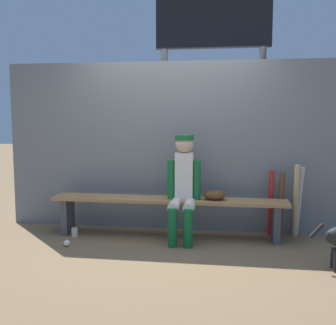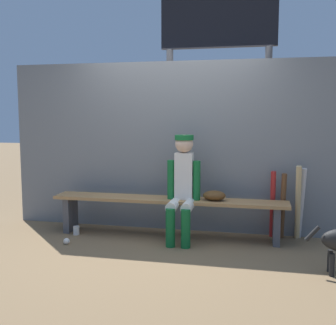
{
  "view_description": "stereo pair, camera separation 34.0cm",
  "coord_description": "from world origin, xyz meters",
  "px_view_note": "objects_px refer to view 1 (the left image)",
  "views": [
    {
      "loc": [
        0.77,
        -5.07,
        1.54
      ],
      "look_at": [
        0.0,
        0.0,
        0.94
      ],
      "focal_mm": 44.79,
      "sensor_mm": 36.0,
      "label": 1
    },
    {
      "loc": [
        1.1,
        -5.01,
        1.54
      ],
      "look_at": [
        0.0,
        0.0,
        0.94
      ],
      "focal_mm": 44.79,
      "sensor_mm": 36.0,
      "label": 2
    }
  ],
  "objects_px": {
    "bat_wood_dark": "(281,205)",
    "bat_wood_natural": "(296,201)",
    "dugout_bench": "(168,206)",
    "scoreboard": "(217,45)",
    "baseball_glove": "(215,195)",
    "cup_on_ground": "(75,232)",
    "player_seated": "(183,184)",
    "bat_aluminum_silver": "(299,202)",
    "cup_on_bench": "(183,195)",
    "bat_aluminum_red": "(271,203)",
    "baseball": "(67,243)"
  },
  "relations": [
    {
      "from": "bat_wood_dark",
      "to": "bat_wood_natural",
      "type": "bearing_deg",
      "value": -8.05
    },
    {
      "from": "dugout_bench",
      "to": "scoreboard",
      "type": "distance_m",
      "value": 2.5
    },
    {
      "from": "baseball_glove",
      "to": "cup_on_ground",
      "type": "xyz_separation_m",
      "value": [
        -1.75,
        -0.16,
        -0.5
      ]
    },
    {
      "from": "player_seated",
      "to": "baseball_glove",
      "type": "bearing_deg",
      "value": 16.23
    },
    {
      "from": "dugout_bench",
      "to": "scoreboard",
      "type": "bearing_deg",
      "value": 65.41
    },
    {
      "from": "bat_aluminum_silver",
      "to": "scoreboard",
      "type": "relative_size",
      "value": 0.25
    },
    {
      "from": "scoreboard",
      "to": "cup_on_bench",
      "type": "bearing_deg",
      "value": -106.27
    },
    {
      "from": "bat_aluminum_red",
      "to": "scoreboard",
      "type": "distance_m",
      "value": 2.42
    },
    {
      "from": "player_seated",
      "to": "cup_on_ground",
      "type": "distance_m",
      "value": 1.52
    },
    {
      "from": "player_seated",
      "to": "bat_wood_natural",
      "type": "xyz_separation_m",
      "value": [
        1.37,
        0.31,
        -0.23
      ]
    },
    {
      "from": "cup_on_bench",
      "to": "scoreboard",
      "type": "height_order",
      "value": "scoreboard"
    },
    {
      "from": "bat_aluminum_red",
      "to": "bat_wood_natural",
      "type": "distance_m",
      "value": 0.3
    },
    {
      "from": "bat_aluminum_red",
      "to": "bat_wood_natural",
      "type": "xyz_separation_m",
      "value": [
        0.3,
        -0.04,
        0.04
      ]
    },
    {
      "from": "baseball_glove",
      "to": "baseball",
      "type": "xyz_separation_m",
      "value": [
        -1.69,
        -0.55,
        -0.52
      ]
    },
    {
      "from": "cup_on_ground",
      "to": "bat_aluminum_silver",
      "type": "bearing_deg",
      "value": 8.23
    },
    {
      "from": "bat_wood_natural",
      "to": "cup_on_bench",
      "type": "bearing_deg",
      "value": -170.86
    },
    {
      "from": "baseball",
      "to": "bat_aluminum_silver",
      "type": "bearing_deg",
      "value": 16.33
    },
    {
      "from": "dugout_bench",
      "to": "baseball_glove",
      "type": "xyz_separation_m",
      "value": [
        0.58,
        0.0,
        0.16
      ]
    },
    {
      "from": "baseball",
      "to": "cup_on_bench",
      "type": "bearing_deg",
      "value": 22.34
    },
    {
      "from": "bat_wood_dark",
      "to": "cup_on_bench",
      "type": "distance_m",
      "value": 1.24
    },
    {
      "from": "cup_on_ground",
      "to": "baseball_glove",
      "type": "bearing_deg",
      "value": 5.17
    },
    {
      "from": "bat_aluminum_red",
      "to": "bat_wood_natural",
      "type": "height_order",
      "value": "bat_wood_natural"
    },
    {
      "from": "bat_wood_dark",
      "to": "bat_aluminum_silver",
      "type": "relative_size",
      "value": 0.91
    },
    {
      "from": "bat_aluminum_silver",
      "to": "cup_on_bench",
      "type": "relative_size",
      "value": 8.18
    },
    {
      "from": "baseball_glove",
      "to": "bat_wood_dark",
      "type": "xyz_separation_m",
      "value": [
        0.82,
        0.23,
        -0.14
      ]
    },
    {
      "from": "bat_wood_dark",
      "to": "bat_aluminum_silver",
      "type": "bearing_deg",
      "value": 4.46
    },
    {
      "from": "dugout_bench",
      "to": "cup_on_bench",
      "type": "xyz_separation_m",
      "value": [
        0.19,
        -0.02,
        0.16
      ]
    },
    {
      "from": "baseball_glove",
      "to": "dugout_bench",
      "type": "bearing_deg",
      "value": 180.0
    },
    {
      "from": "player_seated",
      "to": "cup_on_ground",
      "type": "relative_size",
      "value": 11.71
    },
    {
      "from": "baseball_glove",
      "to": "cup_on_ground",
      "type": "relative_size",
      "value": 2.55
    },
    {
      "from": "cup_on_bench",
      "to": "baseball",
      "type": "bearing_deg",
      "value": -157.66
    },
    {
      "from": "bat_aluminum_silver",
      "to": "bat_wood_dark",
      "type": "bearing_deg",
      "value": -175.54
    },
    {
      "from": "bat_aluminum_red",
      "to": "scoreboard",
      "type": "bearing_deg",
      "value": 128.63
    },
    {
      "from": "bat_aluminum_silver",
      "to": "cup_on_ground",
      "type": "bearing_deg",
      "value": -171.77
    },
    {
      "from": "bat_aluminum_red",
      "to": "dugout_bench",
      "type": "bearing_deg",
      "value": -169.11
    },
    {
      "from": "cup_on_ground",
      "to": "bat_aluminum_red",
      "type": "bearing_deg",
      "value": 9.37
    },
    {
      "from": "bat_wood_dark",
      "to": "cup_on_bench",
      "type": "xyz_separation_m",
      "value": [
        -1.21,
        -0.25,
        0.14
      ]
    },
    {
      "from": "dugout_bench",
      "to": "bat_wood_dark",
      "type": "bearing_deg",
      "value": 9.26
    },
    {
      "from": "bat_aluminum_silver",
      "to": "cup_on_ground",
      "type": "distance_m",
      "value": 2.84
    },
    {
      "from": "bat_wood_natural",
      "to": "baseball",
      "type": "bearing_deg",
      "value": -164.25
    },
    {
      "from": "player_seated",
      "to": "cup_on_bench",
      "type": "distance_m",
      "value": 0.18
    },
    {
      "from": "dugout_bench",
      "to": "bat_wood_dark",
      "type": "distance_m",
      "value": 1.41
    },
    {
      "from": "bat_wood_dark",
      "to": "cup_on_ground",
      "type": "bearing_deg",
      "value": -171.46
    },
    {
      "from": "bat_wood_natural",
      "to": "cup_on_bench",
      "type": "height_order",
      "value": "bat_wood_natural"
    },
    {
      "from": "baseball_glove",
      "to": "cup_on_ground",
      "type": "distance_m",
      "value": 1.82
    },
    {
      "from": "bat_wood_natural",
      "to": "player_seated",
      "type": "bearing_deg",
      "value": -167.18
    },
    {
      "from": "dugout_bench",
      "to": "baseball",
      "type": "distance_m",
      "value": 1.29
    },
    {
      "from": "baseball",
      "to": "scoreboard",
      "type": "bearing_deg",
      "value": 46.3
    },
    {
      "from": "baseball",
      "to": "bat_wood_natural",
      "type": "bearing_deg",
      "value": 15.75
    },
    {
      "from": "dugout_bench",
      "to": "cup_on_ground",
      "type": "relative_size",
      "value": 26.72
    }
  ]
}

